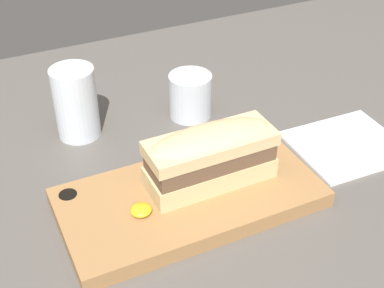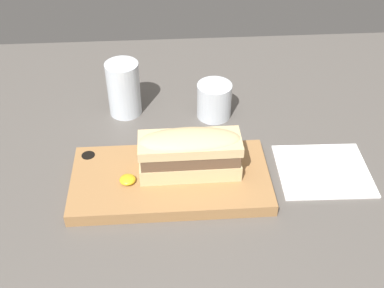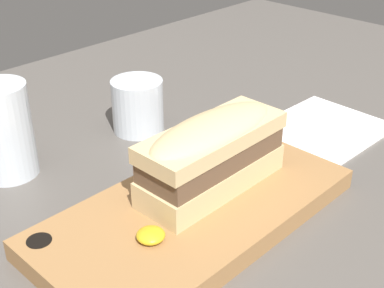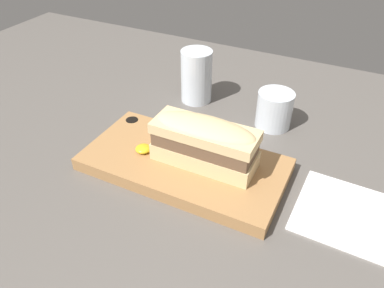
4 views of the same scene
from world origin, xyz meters
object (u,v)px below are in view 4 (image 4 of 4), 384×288
serving_board (184,164)px  water_glass (196,79)px  sandwich (205,141)px  wine_glass (274,111)px  napkin (352,216)px

serving_board → water_glass: bearing=110.9°
sandwich → wine_glass: 21.88cm
water_glass → wine_glass: water_glass is taller
serving_board → water_glass: 25.97cm
sandwich → napkin: size_ratio=1.03×
water_glass → napkin: 44.79cm
napkin → sandwich: bearing=-178.1°
serving_board → wine_glass: bearing=64.3°
serving_board → wine_glass: 23.83cm
sandwich → wine_glass: bearing=72.2°
water_glass → napkin: bearing=-30.1°
serving_board → sandwich: 7.03cm
water_glass → napkin: (38.51, -22.30, -5.07)cm
sandwich → wine_glass: size_ratio=2.34×
sandwich → serving_board: bearing=-167.5°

